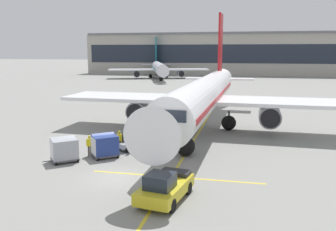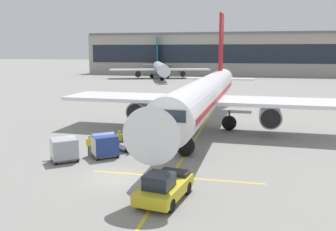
{
  "view_description": "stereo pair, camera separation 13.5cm",
  "coord_description": "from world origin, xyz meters",
  "px_view_note": "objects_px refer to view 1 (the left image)",
  "views": [
    {
      "loc": [
        8.43,
        -22.22,
        8.56
      ],
      "look_at": [
        1.99,
        7.04,
        3.17
      ],
      "focal_mm": 38.85,
      "sensor_mm": 36.0,
      "label": 1
    },
    {
      "loc": [
        8.56,
        -22.2,
        8.56
      ],
      "look_at": [
        1.99,
        7.04,
        3.17
      ],
      "focal_mm": 38.85,
      "sensor_mm": 36.0,
      "label": 2
    }
  ],
  "objects_px": {
    "belt_loader": "(139,138)",
    "pushback_tug": "(165,187)",
    "parked_airplane": "(204,96)",
    "baggage_cart_second": "(64,149)",
    "safety_cone_engine_keepout": "(144,128)",
    "ground_crew_by_carts": "(131,141)",
    "ground_crew_by_loader": "(90,144)",
    "distant_airplane": "(159,68)",
    "ground_crew_marshaller": "(119,139)",
    "baggage_cart_lead": "(105,145)"
  },
  "relations": [
    {
      "from": "distant_airplane",
      "to": "baggage_cart_lead",
      "type": "bearing_deg",
      "value": -79.11
    },
    {
      "from": "ground_crew_marshaller",
      "to": "distant_airplane",
      "type": "bearing_deg",
      "value": 101.49
    },
    {
      "from": "baggage_cart_second",
      "to": "ground_crew_by_loader",
      "type": "height_order",
      "value": "baggage_cart_second"
    },
    {
      "from": "safety_cone_engine_keepout",
      "to": "distant_airplane",
      "type": "xyz_separation_m",
      "value": [
        -16.32,
        73.08,
        2.84
      ]
    },
    {
      "from": "belt_loader",
      "to": "ground_crew_by_loader",
      "type": "bearing_deg",
      "value": -135.98
    },
    {
      "from": "ground_crew_by_carts",
      "to": "distant_airplane",
      "type": "bearing_deg",
      "value": 102.23
    },
    {
      "from": "baggage_cart_second",
      "to": "pushback_tug",
      "type": "bearing_deg",
      "value": -31.31
    },
    {
      "from": "baggage_cart_second",
      "to": "ground_crew_by_carts",
      "type": "bearing_deg",
      "value": 39.13
    },
    {
      "from": "ground_crew_marshaller",
      "to": "distant_airplane",
      "type": "distance_m",
      "value": 82.73
    },
    {
      "from": "baggage_cart_second",
      "to": "distant_airplane",
      "type": "xyz_separation_m",
      "value": [
        -13.39,
        85.04,
        2.14
      ]
    },
    {
      "from": "belt_loader",
      "to": "safety_cone_engine_keepout",
      "type": "bearing_deg",
      "value": 103.31
    },
    {
      "from": "belt_loader",
      "to": "ground_crew_by_loader",
      "type": "relative_size",
      "value": 2.68
    },
    {
      "from": "ground_crew_by_carts",
      "to": "ground_crew_marshaller",
      "type": "bearing_deg",
      "value": 157.26
    },
    {
      "from": "ground_crew_by_loader",
      "to": "safety_cone_engine_keepout",
      "type": "height_order",
      "value": "ground_crew_by_loader"
    },
    {
      "from": "baggage_cart_second",
      "to": "pushback_tug",
      "type": "height_order",
      "value": "baggage_cart_second"
    },
    {
      "from": "parked_airplane",
      "to": "baggage_cart_second",
      "type": "xyz_separation_m",
      "value": [
        -9.22,
        -13.48,
        -2.77
      ]
    },
    {
      "from": "ground_crew_by_loader",
      "to": "safety_cone_engine_keepout",
      "type": "distance_m",
      "value": 10.35
    },
    {
      "from": "baggage_cart_lead",
      "to": "ground_crew_by_loader",
      "type": "height_order",
      "value": "baggage_cart_lead"
    },
    {
      "from": "baggage_cart_lead",
      "to": "ground_crew_by_loader",
      "type": "xyz_separation_m",
      "value": [
        -1.32,
        -0.01,
        -0.0
      ]
    },
    {
      "from": "parked_airplane",
      "to": "distant_airplane",
      "type": "height_order",
      "value": "parked_airplane"
    },
    {
      "from": "baggage_cart_lead",
      "to": "ground_crew_by_loader",
      "type": "bearing_deg",
      "value": -179.56
    },
    {
      "from": "ground_crew_marshaller",
      "to": "distant_airplane",
      "type": "xyz_separation_m",
      "value": [
        -16.47,
        81.05,
        2.14
      ]
    },
    {
      "from": "ground_crew_marshaller",
      "to": "ground_crew_by_loader",
      "type": "bearing_deg",
      "value": -128.34
    },
    {
      "from": "pushback_tug",
      "to": "ground_crew_marshaller",
      "type": "height_order",
      "value": "pushback_tug"
    },
    {
      "from": "ground_crew_by_carts",
      "to": "baggage_cart_second",
      "type": "bearing_deg",
      "value": -140.87
    },
    {
      "from": "pushback_tug",
      "to": "ground_crew_marshaller",
      "type": "bearing_deg",
      "value": 122.9
    },
    {
      "from": "parked_airplane",
      "to": "safety_cone_engine_keepout",
      "type": "bearing_deg",
      "value": -166.31
    },
    {
      "from": "parked_airplane",
      "to": "safety_cone_engine_keepout",
      "type": "relative_size",
      "value": 64.49
    },
    {
      "from": "baggage_cart_lead",
      "to": "ground_crew_by_carts",
      "type": "distance_m",
      "value": 2.38
    },
    {
      "from": "safety_cone_engine_keepout",
      "to": "ground_crew_by_loader",
      "type": "bearing_deg",
      "value": -99.03
    },
    {
      "from": "baggage_cart_second",
      "to": "belt_loader",
      "type": "bearing_deg",
      "value": 46.98
    },
    {
      "from": "parked_airplane",
      "to": "baggage_cart_second",
      "type": "distance_m",
      "value": 16.57
    },
    {
      "from": "baggage_cart_lead",
      "to": "pushback_tug",
      "type": "height_order",
      "value": "baggage_cart_lead"
    },
    {
      "from": "parked_airplane",
      "to": "safety_cone_engine_keepout",
      "type": "height_order",
      "value": "parked_airplane"
    },
    {
      "from": "pushback_tug",
      "to": "distant_airplane",
      "type": "bearing_deg",
      "value": 104.06
    },
    {
      "from": "parked_airplane",
      "to": "pushback_tug",
      "type": "relative_size",
      "value": 8.53
    },
    {
      "from": "parked_airplane",
      "to": "belt_loader",
      "type": "height_order",
      "value": "parked_airplane"
    },
    {
      "from": "baggage_cart_lead",
      "to": "distant_airplane",
      "type": "relative_size",
      "value": 0.07
    },
    {
      "from": "ground_crew_marshaller",
      "to": "safety_cone_engine_keepout",
      "type": "bearing_deg",
      "value": 91.05
    },
    {
      "from": "belt_loader",
      "to": "ground_crew_marshaller",
      "type": "relative_size",
      "value": 2.68
    },
    {
      "from": "baggage_cart_lead",
      "to": "distant_airplane",
      "type": "height_order",
      "value": "distant_airplane"
    },
    {
      "from": "baggage_cart_lead",
      "to": "distant_airplane",
      "type": "distance_m",
      "value": 84.83
    },
    {
      "from": "parked_airplane",
      "to": "ground_crew_marshaller",
      "type": "bearing_deg",
      "value": -122.88
    },
    {
      "from": "baggage_cart_second",
      "to": "ground_crew_by_loader",
      "type": "distance_m",
      "value": 2.19
    },
    {
      "from": "safety_cone_engine_keepout",
      "to": "parked_airplane",
      "type": "bearing_deg",
      "value": 13.69
    },
    {
      "from": "safety_cone_engine_keepout",
      "to": "baggage_cart_second",
      "type": "bearing_deg",
      "value": -103.8
    },
    {
      "from": "belt_loader",
      "to": "pushback_tug",
      "type": "relative_size",
      "value": 1.0
    },
    {
      "from": "ground_crew_by_carts",
      "to": "safety_cone_engine_keepout",
      "type": "bearing_deg",
      "value": 99.04
    },
    {
      "from": "baggage_cart_second",
      "to": "safety_cone_engine_keepout",
      "type": "relative_size",
      "value": 4.23
    },
    {
      "from": "distant_airplane",
      "to": "ground_crew_marshaller",
      "type": "bearing_deg",
      "value": -78.51
    }
  ]
}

